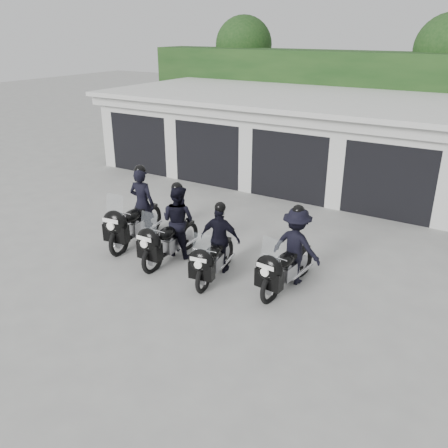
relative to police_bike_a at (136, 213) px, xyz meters
The scene contains 7 objects.
ground 2.17m from the police_bike_a, 11.76° to the right, with size 80.00×80.00×0.00m, color #9E9F99.
garage_block 7.92m from the police_bike_a, 75.60° to the left, with size 16.40×6.80×2.96m.
background_vegetation 12.87m from the police_bike_a, 79.42° to the left, with size 20.00×3.90×5.80m.
police_bike_a is the anchor object (origin of this frame).
police_bike_b 1.39m from the police_bike_a, ahead, with size 0.87×2.20×1.92m.
police_bike_c 2.76m from the police_bike_a, ahead, with size 1.02×1.99×1.74m.
police_bike_d 4.34m from the police_bike_a, ahead, with size 1.16×2.14×1.86m.
Camera 1 is at (5.89, -8.04, 5.20)m, focal length 38.00 mm.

